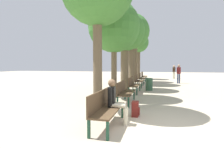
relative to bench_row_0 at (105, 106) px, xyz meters
The scene contains 17 objects.
ground_plane 1.93m from the bench_row_0, ahead, with size 80.00×80.00×0.00m, color #B7A88E.
bench_row_0 is the anchor object (origin of this frame).
bench_row_1 2.98m from the bench_row_0, 90.00° to the left, with size 0.53×1.83×0.95m.
bench_row_2 5.96m from the bench_row_0, 90.00° to the left, with size 0.53×1.83×0.95m.
bench_row_3 8.94m from the bench_row_0, 90.00° to the left, with size 0.53×1.83×0.95m.
bench_row_4 11.93m from the bench_row_0, 90.00° to the left, with size 0.53×1.83×0.95m.
bench_row_5 14.91m from the bench_row_0, 90.00° to the left, with size 0.53×1.83×0.95m.
tree_row_1 5.21m from the bench_row_0, 100.14° to the left, with size 2.61×2.61×4.90m.
tree_row_2 8.00m from the bench_row_0, 95.88° to the left, with size 2.69×2.69×5.29m.
tree_row_3 11.37m from the bench_row_0, 94.02° to the left, with size 3.05×3.05×6.09m.
tree_row_4 13.65m from the bench_row_0, 93.28° to the left, with size 2.34×2.34×5.93m.
tree_row_5 17.05m from the bench_row_0, 92.57° to the left, with size 2.40×2.40×5.59m.
person_seated 0.38m from the bench_row_0, 45.83° to the left, with size 0.56×0.32×1.26m.
backpack 1.33m from the bench_row_0, 57.14° to the left, with size 0.24×0.29×0.48m.
pedestrian_near 12.81m from the bench_row_0, 74.91° to the left, with size 0.35×0.26×1.72m.
pedestrian_mid 18.45m from the bench_row_0, 79.17° to the left, with size 0.33×0.27×1.65m.
trash_bin 7.26m from the bench_row_0, 82.86° to the left, with size 0.46×0.46×0.81m.
Camera 1 is at (-0.52, -4.38, 1.64)m, focal length 28.00 mm.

